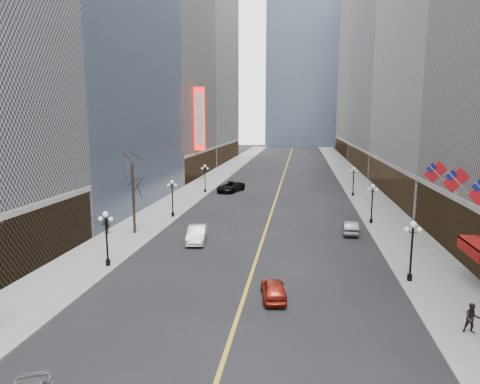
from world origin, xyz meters
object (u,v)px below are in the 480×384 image
(streetlamp_east_2, at_px, (372,200))
(car_nb_far, at_px, (231,187))
(car_nb_mid, at_px, (197,234))
(car_sb_far, at_px, (351,227))
(streetlamp_east_1, at_px, (412,245))
(streetlamp_west_1, at_px, (106,233))
(streetlamp_west_3, at_px, (205,175))
(streetlamp_west_2, at_px, (172,194))
(streetlamp_east_3, at_px, (354,178))
(car_sb_mid, at_px, (274,289))

(streetlamp_east_2, relative_size, car_nb_far, 0.73)
(car_nb_mid, bearing_deg, car_sb_far, 11.41)
(streetlamp_east_1, distance_m, streetlamp_west_1, 23.60)
(streetlamp_west_3, bearing_deg, streetlamp_west_2, -90.00)
(streetlamp_east_3, relative_size, car_sb_far, 1.06)
(car_nb_mid, distance_m, car_nb_far, 29.74)
(streetlamp_west_1, xyz_separation_m, car_sb_far, (20.80, 13.43, -2.20))
(streetlamp_west_2, bearing_deg, car_nb_mid, -61.01)
(car_sb_far, bearing_deg, streetlamp_west_3, -42.94)
(streetlamp_east_1, distance_m, car_sb_mid, 10.92)
(streetlamp_west_3, distance_m, car_nb_mid, 28.48)
(streetlamp_west_3, relative_size, car_nb_mid, 0.93)
(streetlamp_east_2, height_order, streetlamp_west_1, same)
(streetlamp_west_3, height_order, car_sb_mid, streetlamp_west_3)
(car_sb_mid, bearing_deg, car_nb_far, -85.80)
(streetlamp_west_2, xyz_separation_m, streetlamp_west_3, (0.00, 18.00, 0.00))
(car_nb_far, bearing_deg, streetlamp_east_3, 12.46)
(streetlamp_west_3, bearing_deg, streetlamp_east_2, -37.33)
(streetlamp_east_2, distance_m, car_sb_mid, 24.44)
(car_nb_mid, relative_size, car_sb_mid, 1.24)
(streetlamp_east_3, distance_m, car_sb_mid, 41.52)
(streetlamp_east_1, height_order, streetlamp_west_3, same)
(streetlamp_west_2, relative_size, car_sb_far, 1.06)
(car_nb_far, bearing_deg, streetlamp_west_3, -137.20)
(streetlamp_east_3, bearing_deg, car_sb_far, -97.07)
(streetlamp_west_3, bearing_deg, car_sb_far, -47.34)
(streetlamp_west_1, bearing_deg, car_sb_far, 32.85)
(car_nb_far, relative_size, car_sb_far, 1.45)
(streetlamp_east_1, relative_size, car_sb_far, 1.06)
(streetlamp_west_3, xyz_separation_m, car_sb_far, (20.80, -22.57, -2.20))
(streetlamp_east_3, bearing_deg, car_nb_mid, -123.04)
(streetlamp_east_2, distance_m, car_nb_far, 28.01)
(car_nb_mid, height_order, car_sb_far, car_nb_mid)
(car_nb_mid, relative_size, car_nb_far, 0.79)
(streetlamp_east_3, distance_m, streetlamp_west_2, 29.68)
(streetlamp_west_3, xyz_separation_m, car_sb_mid, (13.80, -40.28, -2.23))
(streetlamp_east_1, distance_m, streetlamp_east_2, 18.00)
(streetlamp_west_1, relative_size, car_sb_far, 1.06)
(streetlamp_west_2, height_order, car_sb_mid, streetlamp_west_2)
(streetlamp_east_1, height_order, streetlamp_west_1, same)
(streetlamp_east_1, distance_m, streetlamp_west_2, 29.68)
(car_sb_mid, distance_m, car_sb_far, 19.04)
(streetlamp_west_3, height_order, car_nb_mid, streetlamp_west_3)
(streetlamp_east_1, bearing_deg, streetlamp_west_1, 180.00)
(car_nb_far, bearing_deg, streetlamp_east_2, -27.45)
(streetlamp_east_2, height_order, car_nb_far, streetlamp_east_2)
(streetlamp_west_1, xyz_separation_m, car_nb_mid, (5.47, 8.13, -2.10))
(streetlamp_east_2, bearing_deg, car_sb_far, -121.49)
(car_nb_mid, relative_size, car_sb_far, 1.15)
(car_nb_mid, xyz_separation_m, car_sb_far, (15.33, 5.30, -0.10))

